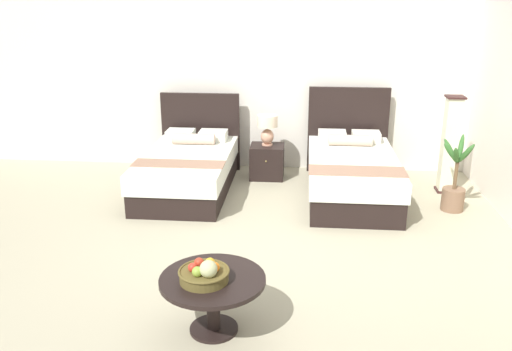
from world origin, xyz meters
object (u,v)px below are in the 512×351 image
table_lamp (267,127)px  floor_lamp_corner (450,145)px  bed_near_corner (351,172)px  coffee_table (213,289)px  potted_palm (454,187)px  fruit_bowl (204,273)px  nightstand (267,162)px  bed_near_window (188,168)px

table_lamp → floor_lamp_corner: size_ratio=0.33×
table_lamp → floor_lamp_corner: floor_lamp_corner is taller
bed_near_corner → coffee_table: size_ratio=2.60×
floor_lamp_corner → potted_palm: bearing=-96.1°
fruit_bowl → potted_palm: 3.82m
nightstand → table_lamp: bearing=90.0°
fruit_bowl → potted_palm: bearing=47.7°
fruit_bowl → floor_lamp_corner: bearing=52.9°
bed_near_corner → potted_palm: 1.28m
table_lamp → potted_palm: 2.62m
bed_near_window → coffee_table: 3.30m
coffee_table → floor_lamp_corner: (2.59, 3.43, 0.28)m
nightstand → potted_palm: potted_palm is taller
nightstand → coffee_table: 3.79m
nightstand → coffee_table: bearing=-92.3°
floor_lamp_corner → bed_near_corner: bearing=-169.0°
bed_near_window → table_lamp: 1.28m
nightstand → fruit_bowl: (-0.20, -3.84, 0.29)m
bed_near_window → bed_near_corner: bed_near_corner is taller
coffee_table → fruit_bowl: size_ratio=2.10×
bed_near_window → coffee_table: size_ratio=2.49×
potted_palm → fruit_bowl: bearing=-132.3°
bed_near_corner → coffee_table: bearing=-112.3°
bed_near_window → fruit_bowl: (0.82, -3.24, 0.24)m
fruit_bowl → floor_lamp_corner: floor_lamp_corner is taller
fruit_bowl → floor_lamp_corner: 4.38m
nightstand → table_lamp: table_lamp is taller
nightstand → table_lamp: (0.00, 0.02, 0.51)m
coffee_table → fruit_bowl: bearing=-132.0°
nightstand → table_lamp: 0.51m
fruit_bowl → nightstand: bearing=87.0°
floor_lamp_corner → table_lamp: bearing=171.3°
table_lamp → fruit_bowl: 3.87m
bed_near_corner → floor_lamp_corner: floor_lamp_corner is taller
bed_near_corner → bed_near_window: bearing=-179.9°
bed_near_corner → fruit_bowl: 3.52m
bed_near_corner → potted_palm: bed_near_corner is taller
bed_near_window → floor_lamp_corner: floor_lamp_corner is taller
coffee_table → potted_palm: bearing=47.6°
table_lamp → potted_palm: potted_palm is taller
nightstand → floor_lamp_corner: floor_lamp_corner is taller
nightstand → floor_lamp_corner: bearing=-8.2°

